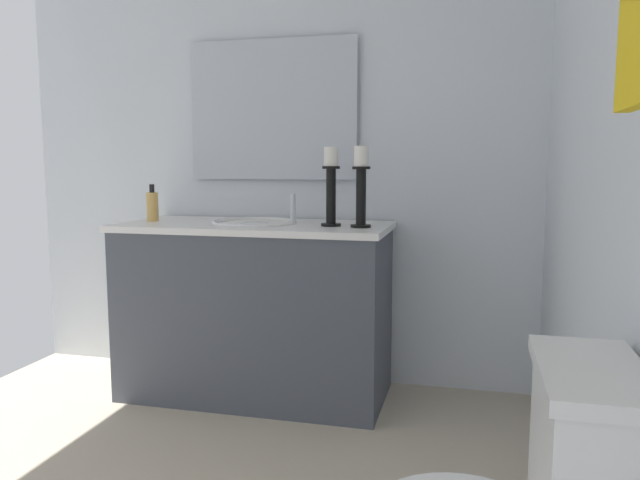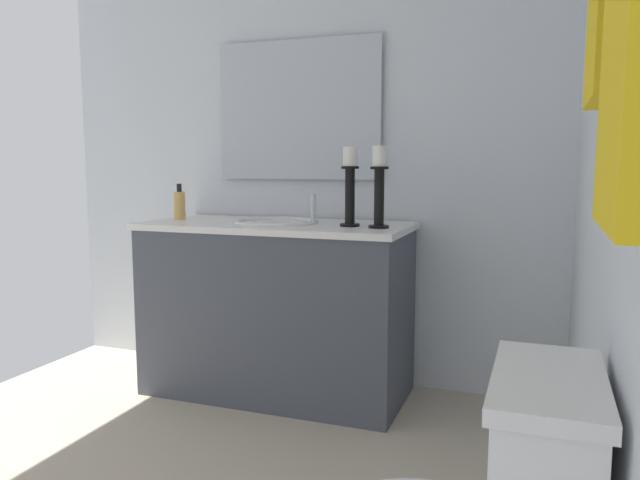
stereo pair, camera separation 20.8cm
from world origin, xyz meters
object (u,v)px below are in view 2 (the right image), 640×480
object	(u,v)px
vanity_cabinet	(277,308)
mirror	(298,110)
soap_bottle	(180,205)
sink_basin	(276,231)
candle_holder_short	(350,184)
candle_holder_tall	(379,184)

from	to	relation	value
vanity_cabinet	mirror	world-z (taller)	mirror
mirror	soap_bottle	world-z (taller)	mirror
soap_bottle	mirror	bearing A→B (deg)	119.98
vanity_cabinet	sink_basin	world-z (taller)	sink_basin
candle_holder_short	soap_bottle	size ratio (longest dim) A/B	1.96
vanity_cabinet	soap_bottle	bearing A→B (deg)	-87.87
mirror	vanity_cabinet	bearing A→B (deg)	-0.01
candle_holder_short	soap_bottle	world-z (taller)	candle_holder_short
candle_holder_short	soap_bottle	xyz separation A→B (m)	(-0.01, -0.90, -0.11)
candle_holder_short	vanity_cabinet	bearing A→B (deg)	-95.06
candle_holder_short	soap_bottle	bearing A→B (deg)	-90.91
mirror	candle_holder_short	bearing A→B (deg)	50.35
candle_holder_tall	soap_bottle	bearing A→B (deg)	-92.23
sink_basin	mirror	world-z (taller)	mirror
sink_basin	soap_bottle	world-z (taller)	soap_bottle
vanity_cabinet	sink_basin	bearing A→B (deg)	90.00
sink_basin	candle_holder_short	bearing A→B (deg)	84.92
candle_holder_short	sink_basin	bearing A→B (deg)	-95.08
mirror	sink_basin	bearing A→B (deg)	0.20
vanity_cabinet	candle_holder_tall	xyz separation A→B (m)	(0.06, 0.52, 0.61)
soap_bottle	sink_basin	bearing A→B (deg)	92.12
sink_basin	candle_holder_tall	xyz separation A→B (m)	(0.06, 0.52, 0.23)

